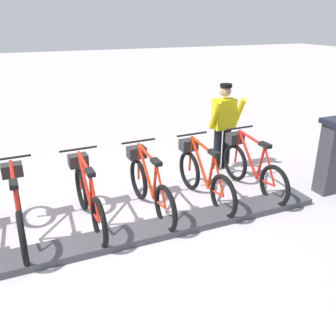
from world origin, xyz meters
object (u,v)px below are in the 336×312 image
object	(u,v)px
bike_docked_0	(251,167)
worker_near_rack	(224,124)
bike_docked_2	(149,185)
payment_kiosk	(333,155)
bike_docked_3	(88,196)
bike_docked_4	(18,208)
bike_docked_1	(203,175)

from	to	relation	value
bike_docked_0	worker_near_rack	world-z (taller)	worker_near_rack
bike_docked_0	bike_docked_2	distance (m)	1.83
payment_kiosk	bike_docked_2	world-z (taller)	payment_kiosk
bike_docked_3	bike_docked_4	size ratio (longest dim) A/B	1.00
payment_kiosk	bike_docked_1	bearing A→B (deg)	74.82
bike_docked_1	bike_docked_4	size ratio (longest dim) A/B	1.00
payment_kiosk	bike_docked_1	size ratio (longest dim) A/B	0.74
bike_docked_0	bike_docked_1	size ratio (longest dim) A/B	1.00
bike_docked_0	bike_docked_2	xyz separation A→B (m)	(0.00, 1.83, 0.00)
bike_docked_2	bike_docked_3	world-z (taller)	same
bike_docked_0	bike_docked_1	bearing A→B (deg)	90.00
bike_docked_1	bike_docked_4	bearing A→B (deg)	90.00
bike_docked_1	bike_docked_2	world-z (taller)	same
payment_kiosk	bike_docked_4	xyz separation A→B (m)	(0.57, 4.85, -0.24)
payment_kiosk	bike_docked_0	bearing A→B (deg)	64.42
payment_kiosk	worker_near_rack	distance (m)	1.96
bike_docked_2	worker_near_rack	distance (m)	2.15
bike_docked_0	bike_docked_4	xyz separation A→B (m)	(0.00, 3.65, 0.00)
bike_docked_0	bike_docked_4	bearing A→B (deg)	90.00
bike_docked_3	worker_near_rack	size ratio (longest dim) A/B	1.04
payment_kiosk	bike_docked_1	world-z (taller)	payment_kiosk
payment_kiosk	bike_docked_3	size ratio (longest dim) A/B	0.74
bike_docked_2	payment_kiosk	bearing A→B (deg)	-100.72
bike_docked_2	worker_near_rack	size ratio (longest dim) A/B	1.04
bike_docked_2	bike_docked_3	bearing A→B (deg)	90.00
payment_kiosk	bike_docked_2	size ratio (longest dim) A/B	0.74
bike_docked_0	bike_docked_3	xyz separation A→B (m)	(0.00, 2.74, 0.00)
worker_near_rack	bike_docked_3	bearing A→B (deg)	109.58
bike_docked_0	worker_near_rack	bearing A→B (deg)	-1.55
payment_kiosk	worker_near_rack	size ratio (longest dim) A/B	0.77
bike_docked_3	bike_docked_4	xyz separation A→B (m)	(0.00, 0.91, 0.00)
worker_near_rack	payment_kiosk	bearing A→B (deg)	-143.09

